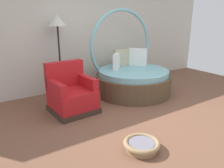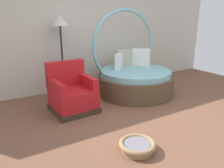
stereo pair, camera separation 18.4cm
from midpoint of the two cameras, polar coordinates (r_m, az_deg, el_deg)
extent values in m
cube|color=brown|center=(4.01, 8.78, -9.23)|extent=(8.00, 8.00, 0.02)
cube|color=beige|center=(5.65, -7.64, 12.46)|extent=(8.00, 0.12, 2.62)
cylinder|color=brown|center=(5.24, 4.56, 0.09)|extent=(1.79, 1.79, 0.45)
cylinder|color=#7AB7C1|center=(5.16, 4.64, 3.13)|extent=(1.64, 1.64, 0.12)
torus|color=#7AB7C1|center=(5.44, 1.57, 10.02)|extent=(1.78, 0.08, 1.78)
cube|color=white|center=(5.57, 5.94, 7.07)|extent=(0.37, 0.42, 0.44)
cube|color=#BCB293|center=(5.47, 1.34, 6.88)|extent=(0.43, 0.14, 0.42)
cube|color=white|center=(5.16, 0.18, 5.94)|extent=(0.34, 0.34, 0.36)
cube|color=#38281E|center=(4.33, -11.32, -6.45)|extent=(0.84, 0.84, 0.10)
cube|color=red|center=(4.25, -11.49, -3.72)|extent=(0.80, 0.80, 0.34)
cube|color=red|center=(4.39, -13.57, 2.60)|extent=(0.77, 0.20, 0.50)
cube|color=red|center=(4.04, -15.81, -0.91)|extent=(0.16, 0.69, 0.22)
cube|color=red|center=(4.29, -7.87, 0.65)|extent=(0.16, 0.69, 0.22)
cylinder|color=#9E7F56|center=(3.14, 6.01, -16.30)|extent=(0.44, 0.44, 0.06)
torus|color=#9E7F56|center=(3.11, 6.05, -15.30)|extent=(0.51, 0.51, 0.07)
cylinder|color=gray|center=(3.11, 6.04, -15.46)|extent=(0.36, 0.36, 0.05)
cylinder|color=black|center=(5.27, -13.90, -2.67)|extent=(0.32, 0.32, 0.03)
cylinder|color=black|center=(5.07, -14.54, 5.77)|extent=(0.04, 0.04, 1.55)
cone|color=beige|center=(4.98, -15.33, 15.91)|extent=(0.40, 0.40, 0.24)
camera|label=1|loc=(0.09, -91.29, -0.40)|focal=34.79mm
camera|label=2|loc=(0.09, 88.71, 0.40)|focal=34.79mm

